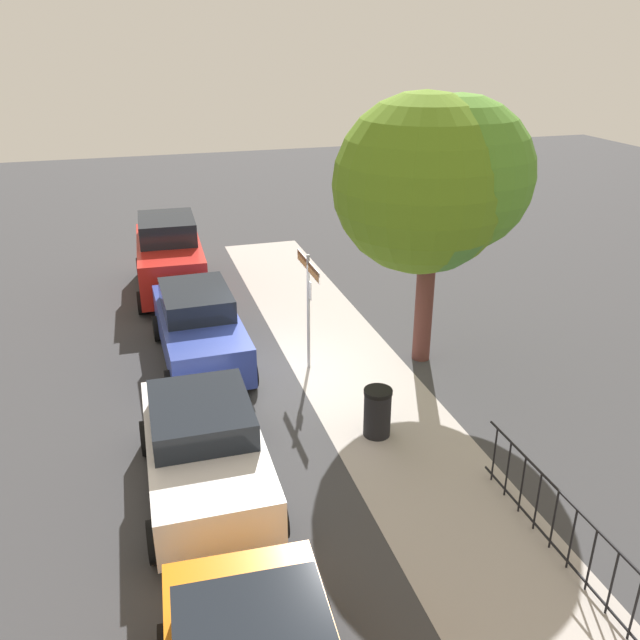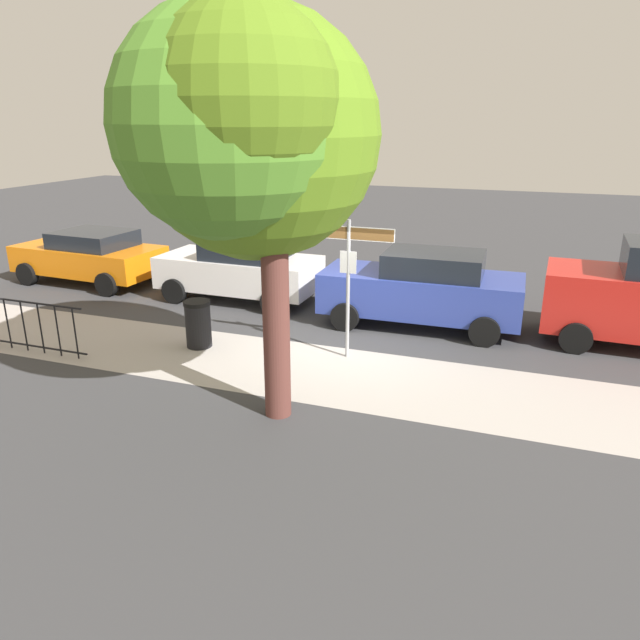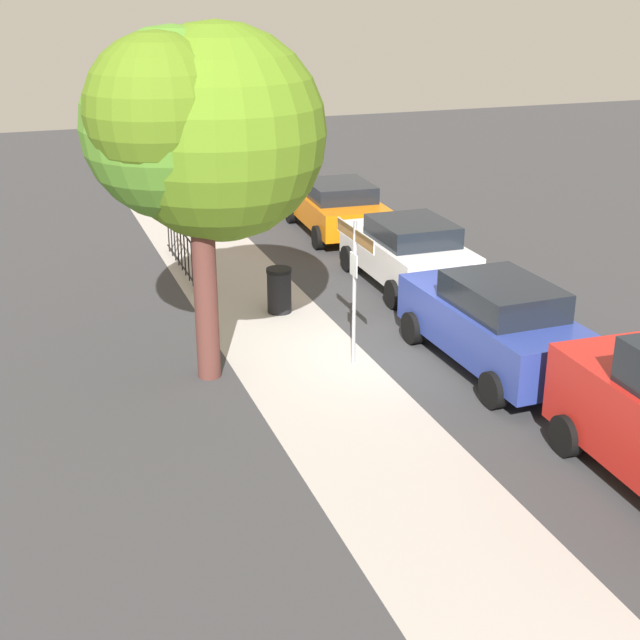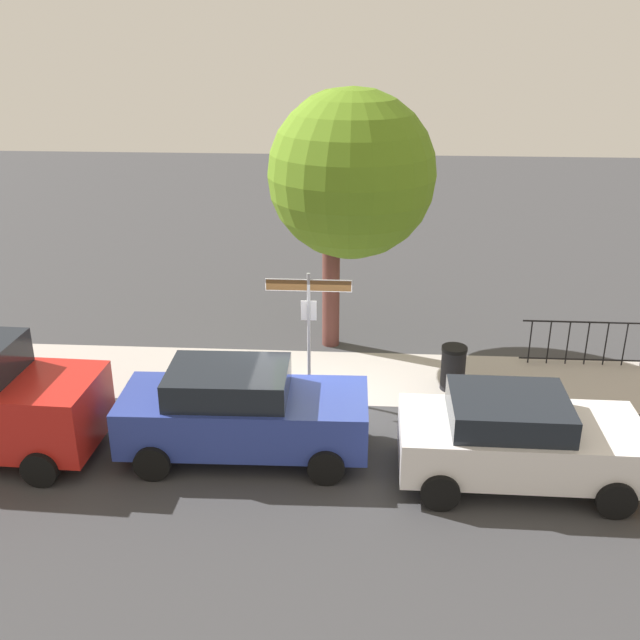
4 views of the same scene
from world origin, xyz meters
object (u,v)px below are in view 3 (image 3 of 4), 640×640
(car_white, at_px, (408,251))
(car_orange, at_px, (337,206))
(shade_tree, at_px, (201,131))
(car_blue, at_px, (494,322))
(street_sign, at_px, (355,261))
(trash_bin, at_px, (279,290))

(car_white, xyz_separation_m, car_orange, (4.80, -0.04, -0.04))
(car_orange, bearing_deg, shade_tree, 148.38)
(car_blue, relative_size, car_orange, 1.04)
(street_sign, bearing_deg, trash_bin, 9.28)
(car_orange, distance_m, trash_bin, 6.48)
(car_white, distance_m, trash_bin, 3.44)
(shade_tree, xyz_separation_m, trash_bin, (2.27, -2.01, -3.82))
(shade_tree, bearing_deg, street_sign, -107.35)
(car_blue, relative_size, trash_bin, 4.54)
(street_sign, xyz_separation_m, trash_bin, (3.05, 0.50, -1.50))
(car_blue, height_order, car_orange, car_blue)
(shade_tree, height_order, car_orange, shade_tree)
(shade_tree, height_order, trash_bin, shade_tree)
(street_sign, height_order, car_blue, street_sign)
(car_blue, height_order, trash_bin, car_blue)
(car_blue, bearing_deg, street_sign, 65.04)
(shade_tree, xyz_separation_m, car_blue, (-1.81, -4.85, -3.43))
(street_sign, relative_size, trash_bin, 2.78)
(trash_bin, bearing_deg, car_orange, -31.58)
(car_white, bearing_deg, trash_bin, 102.76)
(shade_tree, relative_size, car_blue, 1.37)
(shade_tree, relative_size, car_orange, 1.43)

